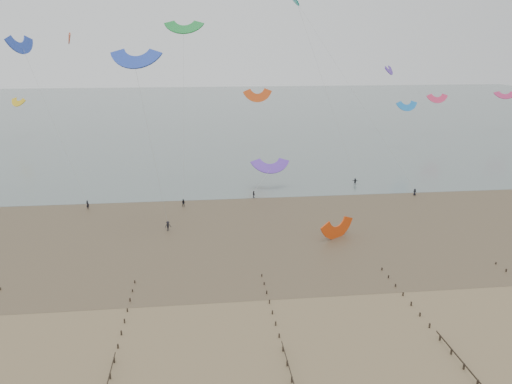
% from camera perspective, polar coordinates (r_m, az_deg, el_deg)
% --- Properties ---
extents(ground, '(500.00, 500.00, 0.00)m').
position_cam_1_polar(ground, '(62.19, -1.67, -14.66)').
color(ground, brown).
rests_on(ground, ground).
extents(sea_and_shore, '(500.00, 665.00, 0.03)m').
position_cam_1_polar(sea_and_shore, '(93.17, -6.03, -3.79)').
color(sea_and_shore, '#475654').
rests_on(sea_and_shore, ground).
extents(kitesurfer_lead, '(0.82, 0.71, 1.89)m').
position_cam_1_polar(kitesurfer_lead, '(106.84, -18.69, -1.39)').
color(kitesurfer_lead, black).
rests_on(kitesurfer_lead, ground).
extents(kitesurfers, '(96.13, 27.18, 1.81)m').
position_cam_1_polar(kitesurfers, '(107.77, 7.87, -0.56)').
color(kitesurfers, black).
rests_on(kitesurfers, ground).
extents(grounded_kite, '(8.45, 8.04, 3.67)m').
position_cam_1_polar(grounded_kite, '(88.01, 9.25, -5.16)').
color(grounded_kite, '#D73F0D').
rests_on(grounded_kite, ground).
extents(kites_airborne, '(244.82, 111.80, 42.63)m').
position_cam_1_polar(kites_airborne, '(141.72, -13.26, 12.06)').
color(kites_airborne, '#2382E2').
rests_on(kites_airborne, ground).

